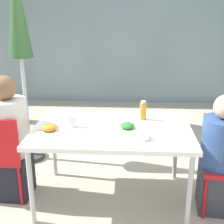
% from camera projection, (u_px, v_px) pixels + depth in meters
% --- Properties ---
extents(ground_plane, '(24.00, 24.00, 0.00)m').
position_uv_depth(ground_plane, '(112.00, 198.00, 3.10)').
color(ground_plane, '#B2A893').
extents(building_facade, '(10.00, 0.20, 3.00)m').
position_uv_depth(building_facade, '(123.00, 23.00, 5.80)').
color(building_facade, gray).
rests_on(building_facade, ground).
extents(dining_table, '(1.45, 0.95, 0.76)m').
position_uv_depth(dining_table, '(112.00, 133.00, 2.88)').
color(dining_table, white).
rests_on(dining_table, ground).
extents(chair_left, '(0.40, 0.40, 0.87)m').
position_uv_depth(chair_left, '(3.00, 152.00, 2.92)').
color(chair_left, red).
rests_on(chair_left, ground).
extents(person_left, '(0.36, 0.36, 1.23)m').
position_uv_depth(person_left, '(10.00, 142.00, 2.97)').
color(person_left, black).
rests_on(person_left, ground).
extents(chair_right, '(0.44, 0.44, 0.87)m').
position_uv_depth(chair_right, '(224.00, 155.00, 2.86)').
color(chair_right, red).
rests_on(chair_right, ground).
extents(person_right, '(0.36, 0.36, 1.11)m').
position_uv_depth(person_right, '(220.00, 159.00, 2.79)').
color(person_right, '#383842').
rests_on(person_right, ground).
extents(closed_umbrella, '(0.36, 0.36, 2.29)m').
position_uv_depth(closed_umbrella, '(18.00, 25.00, 3.40)').
color(closed_umbrella, '#333333').
rests_on(closed_umbrella, ground).
extents(plate_0, '(0.24, 0.24, 0.07)m').
position_uv_depth(plate_0, '(127.00, 127.00, 2.80)').
color(plate_0, white).
rests_on(plate_0, dining_table).
extents(plate_1, '(0.25, 0.25, 0.07)m').
position_uv_depth(plate_1, '(49.00, 129.00, 2.75)').
color(plate_1, white).
rests_on(plate_1, dining_table).
extents(bottle, '(0.07, 0.07, 0.19)m').
position_uv_depth(bottle, '(143.00, 111.00, 3.03)').
color(bottle, '#B7751E').
rests_on(bottle, dining_table).
extents(drinking_cup, '(0.08, 0.08, 0.11)m').
position_uv_depth(drinking_cup, '(73.00, 121.00, 2.85)').
color(drinking_cup, silver).
rests_on(drinking_cup, dining_table).
extents(salad_bowl, '(0.15, 0.15, 0.05)m').
position_uv_depth(salad_bowl, '(141.00, 136.00, 2.61)').
color(salad_bowl, white).
rests_on(salad_bowl, dining_table).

